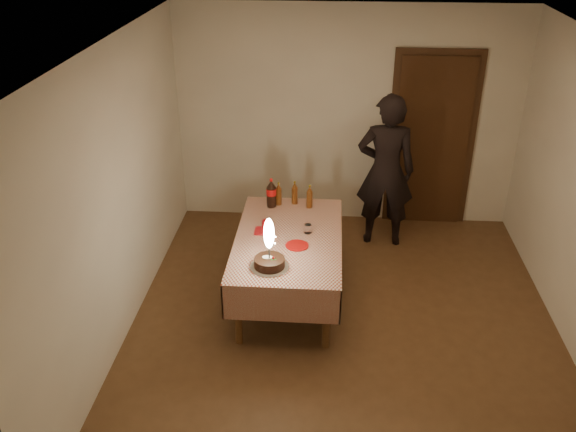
% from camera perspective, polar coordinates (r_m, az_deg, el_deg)
% --- Properties ---
extents(ground, '(4.00, 4.50, 0.01)m').
position_cam_1_polar(ground, '(5.86, 5.20, -10.25)').
color(ground, brown).
rests_on(ground, ground).
extents(room_shell, '(4.04, 4.54, 2.62)m').
position_cam_1_polar(room_shell, '(5.09, 6.36, 5.15)').
color(room_shell, silver).
rests_on(room_shell, ground).
extents(dining_table, '(1.02, 1.72, 0.69)m').
position_cam_1_polar(dining_table, '(5.90, 0.04, -2.80)').
color(dining_table, brown).
rests_on(dining_table, ground).
extents(birthday_cake, '(0.34, 0.34, 0.48)m').
position_cam_1_polar(birthday_cake, '(5.34, -1.76, -3.68)').
color(birthday_cake, white).
rests_on(birthday_cake, dining_table).
extents(red_plate, '(0.22, 0.22, 0.01)m').
position_cam_1_polar(red_plate, '(5.71, 0.84, -2.77)').
color(red_plate, '#BC0E0D').
rests_on(red_plate, dining_table).
extents(red_cup, '(0.08, 0.08, 0.10)m').
position_cam_1_polar(red_cup, '(5.96, -2.07, -0.85)').
color(red_cup, '#B70C14').
rests_on(red_cup, dining_table).
extents(clear_cup, '(0.07, 0.07, 0.09)m').
position_cam_1_polar(clear_cup, '(5.91, 1.88, -1.20)').
color(clear_cup, white).
rests_on(clear_cup, dining_table).
extents(napkin_stack, '(0.15, 0.15, 0.02)m').
position_cam_1_polar(napkin_stack, '(5.94, -2.42, -1.41)').
color(napkin_stack, '#AB1319').
rests_on(napkin_stack, dining_table).
extents(cola_bottle, '(0.10, 0.10, 0.32)m').
position_cam_1_polar(cola_bottle, '(6.37, -1.57, 2.15)').
color(cola_bottle, black).
rests_on(cola_bottle, dining_table).
extents(amber_bottle_left, '(0.06, 0.06, 0.26)m').
position_cam_1_polar(amber_bottle_left, '(6.42, -0.88, 2.04)').
color(amber_bottle_left, '#5C2E0F').
rests_on(amber_bottle_left, dining_table).
extents(amber_bottle_right, '(0.06, 0.06, 0.26)m').
position_cam_1_polar(amber_bottle_right, '(6.37, 2.03, 1.79)').
color(amber_bottle_right, '#5C2E0F').
rests_on(amber_bottle_right, dining_table).
extents(amber_bottle_mid, '(0.06, 0.06, 0.26)m').
position_cam_1_polar(amber_bottle_mid, '(6.45, 0.63, 2.15)').
color(amber_bottle_mid, '#5C2E0F').
rests_on(amber_bottle_mid, dining_table).
extents(photographer, '(0.66, 0.48, 1.77)m').
position_cam_1_polar(photographer, '(6.88, 9.12, 4.18)').
color(photographer, black).
rests_on(photographer, ground).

